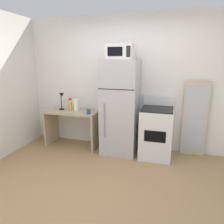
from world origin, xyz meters
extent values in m
plane|color=#9E7A51|center=(0.00, 0.00, 0.00)|extent=(12.00, 12.00, 0.00)
cube|color=white|center=(0.00, 1.70, 1.30)|extent=(5.00, 0.10, 2.60)
cube|color=tan|center=(-1.16, 1.37, 0.73)|extent=(1.08, 0.52, 0.04)
cube|color=tan|center=(-1.68, 1.37, 0.35)|extent=(0.04, 0.52, 0.71)
cube|color=tan|center=(-0.65, 1.37, 0.35)|extent=(0.04, 0.52, 0.71)
cylinder|color=black|center=(-1.42, 1.40, 0.76)|extent=(0.11, 0.11, 0.02)
cylinder|color=black|center=(-1.42, 1.40, 0.90)|extent=(0.02, 0.02, 0.26)
cone|color=black|center=(-1.39, 1.38, 1.07)|extent=(0.10, 0.10, 0.08)
cylinder|color=#264C99|center=(-0.74, 1.23, 0.80)|extent=(0.08, 0.08, 0.09)
cylinder|color=white|center=(-1.07, 1.38, 0.87)|extent=(0.11, 0.11, 0.24)
cylinder|color=yellow|center=(-1.23, 1.44, 0.83)|extent=(0.06, 0.06, 0.16)
cylinder|color=white|center=(-1.23, 1.44, 0.93)|extent=(0.02, 0.02, 0.04)
cube|color=red|center=(-1.23, 1.43, 0.98)|extent=(0.06, 0.03, 0.04)
cube|color=#B7B7BC|center=(-0.15, 1.33, 0.88)|extent=(0.65, 0.59, 1.77)
cube|color=black|center=(-0.15, 1.03, 1.27)|extent=(0.64, 0.00, 0.01)
cylinder|color=gray|center=(-0.36, 1.02, 0.71)|extent=(0.02, 0.02, 0.62)
cube|color=silver|center=(-0.15, 1.31, 1.90)|extent=(0.46, 0.34, 0.26)
cube|color=black|center=(-0.20, 1.14, 1.90)|extent=(0.26, 0.01, 0.15)
cube|color=black|center=(0.03, 1.14, 1.90)|extent=(0.07, 0.01, 0.18)
cube|color=white|center=(0.54, 1.33, 0.45)|extent=(0.57, 0.60, 0.90)
cube|color=black|center=(0.54, 1.33, 0.91)|extent=(0.55, 0.58, 0.02)
cube|color=white|center=(0.54, 1.61, 1.01)|extent=(0.57, 0.04, 0.18)
cube|color=black|center=(0.54, 1.03, 0.50)|extent=(0.36, 0.01, 0.20)
cube|color=#C6B793|center=(1.21, 1.59, 0.70)|extent=(0.44, 0.03, 1.40)
cube|color=#B2BCC6|center=(1.21, 1.57, 0.70)|extent=(0.39, 0.00, 1.26)
camera|label=1|loc=(0.75, -2.33, 1.77)|focal=32.94mm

